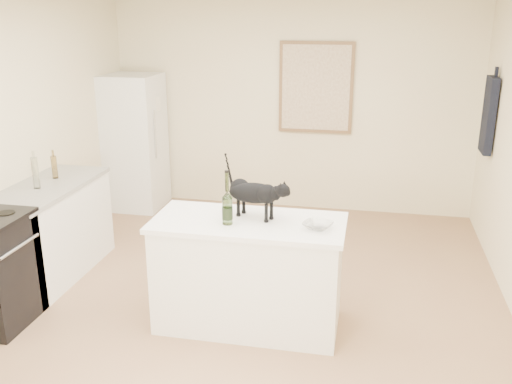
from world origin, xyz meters
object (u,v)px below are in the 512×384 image
object	(u,v)px
wine_bottle	(227,201)
black_cat	(254,196)
fridge	(134,142)
glass_bowl	(318,226)

from	to	relation	value
wine_bottle	black_cat	bearing A→B (deg)	47.12
fridge	wine_bottle	size ratio (longest dim) A/B	4.57
black_cat	glass_bowl	bearing A→B (deg)	4.91
black_cat	glass_bowl	xyz separation A→B (m)	(0.52, -0.15, -0.15)
fridge	black_cat	world-z (taller)	fridge
black_cat	wine_bottle	size ratio (longest dim) A/B	1.39
black_cat	wine_bottle	bearing A→B (deg)	-112.19
fridge	glass_bowl	world-z (taller)	fridge
wine_bottle	glass_bowl	bearing A→B (deg)	2.84
fridge	wine_bottle	distance (m)	3.28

